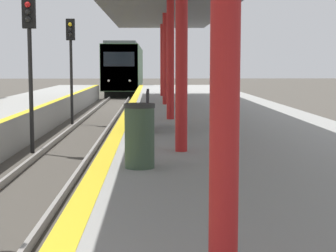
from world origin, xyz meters
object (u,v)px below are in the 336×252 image
(bench, at_px, (143,109))
(train, at_px, (126,68))
(trash_bin, at_px, (140,136))
(signal_mid, at_px, (30,44))
(signal_far, at_px, (71,51))

(bench, bearing_deg, train, 93.25)
(train, distance_m, trash_bin, 43.90)
(signal_mid, bearing_deg, signal_far, 89.70)
(signal_mid, height_order, bench, signal_mid)
(signal_far, xyz_separation_m, bench, (3.22, -10.98, -1.60))
(bench, bearing_deg, signal_mid, 136.48)
(signal_mid, distance_m, bench, 4.77)
(signal_mid, relative_size, trash_bin, 4.68)
(signal_mid, relative_size, bench, 2.27)
(signal_mid, bearing_deg, trash_bin, -67.59)
(train, bearing_deg, trash_bin, -87.06)
(train, relative_size, signal_mid, 4.62)
(train, distance_m, signal_mid, 35.88)
(signal_mid, bearing_deg, train, 88.33)
(signal_far, height_order, bench, signal_far)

